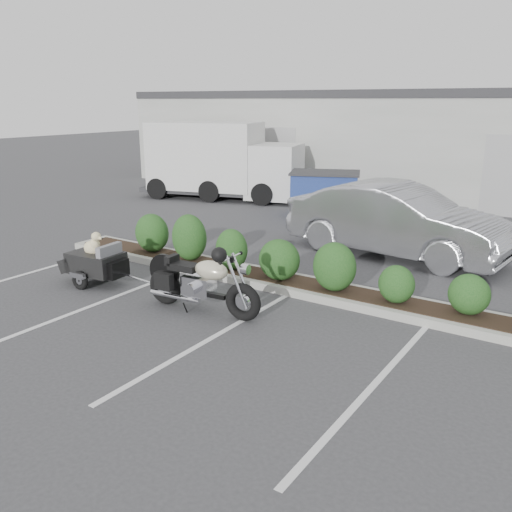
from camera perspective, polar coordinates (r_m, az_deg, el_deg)
The scene contains 8 objects.
ground at distance 9.84m, azimuth -8.05°, elevation -5.73°, with size 90.00×90.00×0.00m, color #38383A.
planter_kerb at distance 10.94m, azimuth 3.57°, elevation -2.92°, with size 12.00×1.00×0.15m, color #9E9E93.
building at distance 24.60m, azimuth 19.51°, elevation 11.40°, with size 26.00×10.00×4.00m, color #9EA099.
motorcycle at distance 9.56m, azimuth -5.78°, elevation -2.90°, with size 2.33×0.82×1.34m.
pet_trailer at distance 11.49m, azimuth -16.53°, elevation -0.57°, with size 1.87×1.05×1.11m.
sedan at distance 13.39m, azimuth 14.58°, elevation 3.65°, with size 1.83×5.25×1.73m, color #A3A4AB.
dumpster at distance 17.72m, azimuth 7.22°, elevation 6.53°, with size 2.59×2.22×1.43m.
delivery_truck at distance 20.84m, azimuth -3.55°, elevation 9.81°, with size 6.50×3.57×2.84m.
Camera 1 is at (6.15, -6.77, 3.63)m, focal length 38.00 mm.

